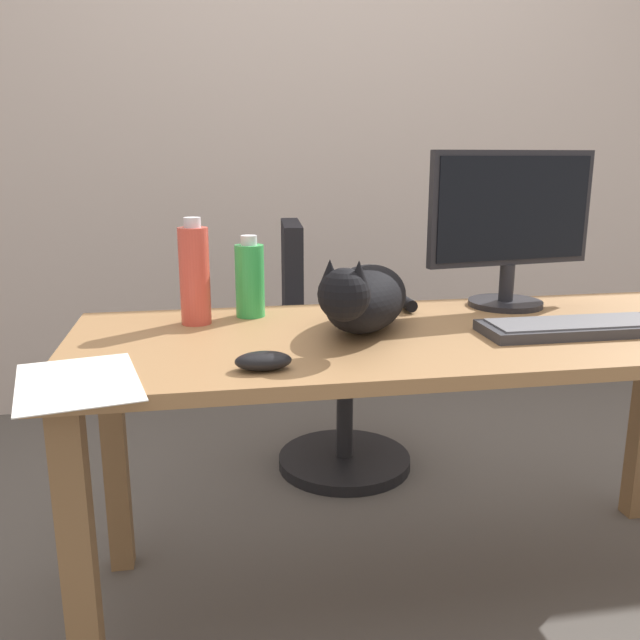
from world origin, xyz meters
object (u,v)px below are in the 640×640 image
Objects in this scene: water_bottle at (195,275)px; monitor at (511,223)px; cat at (364,297)px; computer_mouse at (263,361)px; keyboard at (575,327)px; office_chair at (331,368)px; spray_bottle at (250,279)px.

monitor is at bearing 3.45° from water_bottle.
cat is 0.36m from computer_mouse.
monitor reaches higher than keyboard.
water_bottle is (-0.45, -0.60, 0.45)m from office_chair.
water_bottle is 0.15m from spray_bottle.
spray_bottle is at bearing 157.77° from keyboard.
office_chair is 0.87m from monitor.
office_chair reaches higher than keyboard.
cat is (-0.48, 0.10, 0.07)m from keyboard.
spray_bottle is (0.01, 0.45, 0.08)m from computer_mouse.
spray_bottle reaches higher than computer_mouse.
office_chair is at bearing 71.89° from computer_mouse.
water_bottle reaches higher than office_chair.
computer_mouse is at bearing -91.05° from spray_bottle.
keyboard is at bearing -22.23° from spray_bottle.
computer_mouse is at bearing -147.80° from monitor.
spray_bottle is at bearing 141.76° from cat.
spray_bottle is (-0.70, 0.00, -0.13)m from monitor.
cat reaches higher than computer_mouse.
spray_bottle is (-0.73, 0.30, 0.08)m from keyboard.
computer_mouse is (-0.70, -0.44, -0.21)m from monitor.
water_bottle is at bearing 108.02° from computer_mouse.
keyboard is at bearing -63.90° from office_chair.
monitor is at bearing -55.26° from office_chair.
water_bottle reaches higher than cat.
keyboard is (0.41, -0.84, 0.35)m from office_chair.
office_chair is 8.15× the size of computer_mouse.
water_bottle is at bearing 159.51° from cat.
office_chair is 1.10m from computer_mouse.
monitor is at bearing 32.20° from computer_mouse.
keyboard is 1.70× the size of water_bottle.
monitor reaches higher than spray_bottle.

